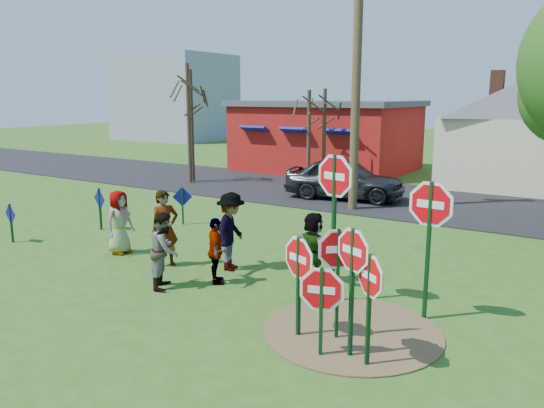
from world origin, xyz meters
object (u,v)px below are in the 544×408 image
Objects in this scene: stop_sign_a at (299,265)px; stop_sign_c at (353,263)px; suv at (345,179)px; person_a at (119,222)px; stop_sign_b at (335,191)px; stop_sign_d at (430,216)px; person_b at (165,229)px; utility_pole at (357,59)px.

stop_sign_c is (1.08, -0.21, 0.28)m from stop_sign_a.
stop_sign_a is 0.40× the size of suv.
stop_sign_c is 7.91m from person_a.
stop_sign_b is 1.40× the size of stop_sign_c.
person_a is at bearing 160.71° from suv.
stop_sign_c reaches higher than suv.
stop_sign_d reaches higher than person_b.
suv is 5.00m from utility_pole.
stop_sign_c is at bearing 11.41° from stop_sign_a.
stop_sign_c is (1.27, -1.96, -0.74)m from stop_sign_b.
stop_sign_c is 6.15m from person_b.
stop_sign_b is (-0.19, 1.75, 1.02)m from stop_sign_a.
stop_sign_d reaches higher than stop_sign_c.
suv is at bearing 133.31° from stop_sign_a.
utility_pole is (1.22, 8.62, 4.49)m from person_b.
stop_sign_a is 1.02× the size of person_b.
stop_sign_c is 0.47× the size of suv.
stop_sign_c is 0.81× the size of stop_sign_d.
utility_pole is (-4.60, 10.52, 3.86)m from stop_sign_c.
utility_pole is (1.10, -1.67, 4.59)m from suv.
stop_sign_c reaches higher than person_a.
stop_sign_d is at bearing 99.09° from stop_sign_c.
utility_pole reaches higher than stop_sign_c.
person_b is (-4.74, 1.69, -0.35)m from stop_sign_a.
stop_sign_a is at bearing -84.88° from person_b.
person_b is at bearing -171.93° from stop_sign_d.
person_a is 0.17× the size of utility_pole.
suv is (-4.43, 10.23, -1.47)m from stop_sign_b.
stop_sign_d reaches higher than suv.
stop_sign_d is at bearing -58.27° from utility_pole.
person_a is (-7.61, 2.04, -0.72)m from stop_sign_c.
utility_pole is at bearing 16.71° from person_b.
stop_sign_b is 1.89m from stop_sign_d.
person_a is 0.90× the size of person_b.
stop_sign_b reaches higher than stop_sign_a.
utility_pole is (-5.18, 8.38, 3.44)m from stop_sign_d.
person_a is at bearing -173.46° from stop_sign_a.
stop_sign_d is (1.85, 0.18, -0.32)m from stop_sign_b.
stop_sign_d is at bearing -156.66° from suv.
stop_sign_d reaches higher than stop_sign_a.
suv is at bearing 139.24° from stop_sign_c.
person_a is at bearing -170.84° from stop_sign_c.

